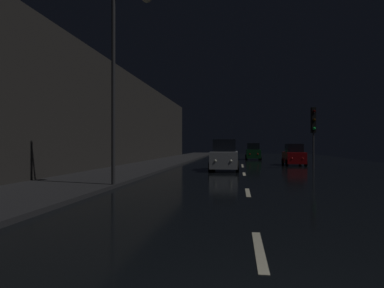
{
  "coord_description": "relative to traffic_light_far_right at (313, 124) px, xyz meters",
  "views": [
    {
      "loc": [
        -0.35,
        -2.7,
        1.77
      ],
      "look_at": [
        -2.98,
        16.25,
        1.81
      ],
      "focal_mm": 31.23,
      "sensor_mm": 36.0,
      "label": 1
    }
  ],
  "objects": [
    {
      "name": "streetlamp_overhead",
      "position": [
        -10.19,
        -12.84,
        1.91
      ],
      "size": [
        1.7,
        0.44,
        7.95
      ],
      "color": "#2D2D30",
      "rests_on": "ground"
    },
    {
      "name": "car_approaching_headlights",
      "position": [
        -6.49,
        -2.87,
        -2.31
      ],
      "size": [
        1.95,
        4.23,
        2.13
      ],
      "rotation": [
        0.0,
        0.0,
        -1.57
      ],
      "color": "#A5A8AD",
      "rests_on": "ground"
    },
    {
      "name": "traffic_light_far_right",
      "position": [
        0.0,
        0.0,
        0.0
      ],
      "size": [
        0.34,
        0.47,
        4.56
      ],
      "rotation": [
        0.0,
        0.0,
        -1.46
      ],
      "color": "#38383A",
      "rests_on": "ground"
    },
    {
      "name": "ground",
      "position": [
        -5.21,
        1.32,
        -3.3
      ],
      "size": [
        27.42,
        84.0,
        0.02
      ],
      "primitive_type": "cube",
      "color": "black"
    },
    {
      "name": "car_distant_taillights",
      "position": [
        -3.81,
        14.6,
        -2.39
      ],
      "size": [
        1.8,
        3.91,
        1.97
      ],
      "rotation": [
        0.0,
        0.0,
        1.57
      ],
      "color": "#0F3819",
      "rests_on": "ground"
    },
    {
      "name": "car_parked_right_far",
      "position": [
        -0.8,
        3.87,
        -2.44
      ],
      "size": [
        1.7,
        3.68,
        1.86
      ],
      "rotation": [
        0.0,
        0.0,
        1.57
      ],
      "color": "maroon",
      "rests_on": "ground"
    },
    {
      "name": "building_facade_left",
      "position": [
        -15.32,
        -2.18,
        0.73
      ],
      "size": [
        0.8,
        63.0,
        8.03
      ],
      "primitive_type": "cube",
      "color": "#2D2B28",
      "rests_on": "ground"
    },
    {
      "name": "lane_centerline",
      "position": [
        -5.21,
        -6.88,
        -3.28
      ],
      "size": [
        0.16,
        25.7,
        0.01
      ],
      "color": "beige",
      "rests_on": "ground"
    },
    {
      "name": "sidewalk_left",
      "position": [
        -12.72,
        1.32,
        -3.21
      ],
      "size": [
        4.4,
        84.0,
        0.15
      ],
      "primitive_type": "cube",
      "color": "#28282B",
      "rests_on": "ground"
    }
  ]
}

